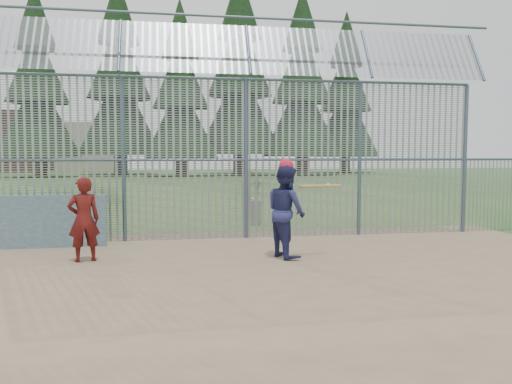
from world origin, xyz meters
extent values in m
plane|color=#2D511E|center=(0.00, 0.00, 0.00)|extent=(120.00, 120.00, 0.00)
cube|color=#756047|center=(0.00, -0.50, 0.01)|extent=(14.00, 10.00, 0.02)
cube|color=#38566B|center=(-4.60, 2.90, 0.62)|extent=(2.50, 0.12, 1.20)
imported|color=navy|center=(0.47, 1.04, 0.97)|extent=(0.97, 1.10, 1.90)
imported|color=maroon|center=(-3.57, 1.26, 0.86)|extent=(0.71, 0.57, 1.68)
imported|color=slate|center=(2.55, 16.91, 0.45)|extent=(0.56, 0.34, 0.90)
sphere|color=red|center=(0.47, 1.04, 1.90)|extent=(0.30, 0.30, 0.30)
cylinder|color=#AA7F4C|center=(1.17, 0.89, 1.49)|extent=(0.85, 0.13, 0.07)
sphere|color=#AA7F4C|center=(0.74, 0.89, 1.49)|extent=(0.09, 0.09, 0.09)
sphere|color=white|center=(1.39, 1.12, 1.49)|extent=(0.09, 0.09, 0.09)
cylinder|color=gray|center=(0.55, 5.86, 0.35)|extent=(0.52, 0.52, 0.70)
cylinder|color=#9EA0A5|center=(0.55, 5.86, 0.72)|extent=(0.56, 0.56, 0.05)
sphere|color=#9EA0A5|center=(0.55, 5.86, 0.77)|extent=(0.10, 0.10, 0.10)
cube|color=gray|center=(-6.58, 7.89, 0.35)|extent=(0.06, 0.90, 0.70)
cylinder|color=#47566B|center=(-3.00, 3.50, 2.00)|extent=(0.10, 0.10, 4.00)
cylinder|color=#47566B|center=(0.00, 3.50, 2.00)|extent=(0.10, 0.10, 4.00)
cylinder|color=#47566B|center=(3.00, 3.50, 2.00)|extent=(0.10, 0.10, 4.00)
cylinder|color=#47566B|center=(6.00, 3.50, 2.00)|extent=(0.10, 0.10, 4.00)
cylinder|color=#47566B|center=(0.00, 3.50, 4.00)|extent=(12.00, 0.07, 0.07)
cylinder|color=#47566B|center=(0.00, 3.50, 2.00)|extent=(12.00, 0.06, 0.06)
cube|color=gray|center=(0.00, 3.50, 2.00)|extent=(12.00, 0.02, 4.00)
cube|color=gray|center=(0.00, 3.12, 4.65)|extent=(12.00, 0.77, 1.31)
cylinder|color=#47566B|center=(6.00, 3.50, 1.00)|extent=(0.08, 0.08, 2.00)
cylinder|color=#332319|center=(-14.00, 40.00, 1.53)|extent=(1.19, 1.19, 3.06)
cone|color=black|center=(-14.00, 40.00, 10.20)|extent=(7.48, 7.48, 13.94)
cylinder|color=#332319|center=(-7.00, 43.00, 1.71)|extent=(1.33, 1.33, 3.42)
cone|color=black|center=(-7.00, 43.00, 11.40)|extent=(8.36, 8.36, 15.58)
cylinder|color=#332319|center=(-1.00, 39.00, 1.44)|extent=(1.12, 1.12, 2.88)
cone|color=black|center=(-1.00, 39.00, 9.60)|extent=(7.04, 7.04, 13.12)
cylinder|color=#332319|center=(5.00, 42.00, 1.80)|extent=(1.40, 1.40, 3.60)
cone|color=black|center=(5.00, 42.00, 12.00)|extent=(8.80, 8.80, 16.40)
cylinder|color=#332319|center=(11.00, 40.00, 1.62)|extent=(1.26, 1.26, 3.24)
cone|color=black|center=(11.00, 40.00, 10.80)|extent=(7.92, 7.92, 14.76)
cylinder|color=#332319|center=(17.00, 44.00, 1.53)|extent=(1.19, 1.19, 3.06)
cone|color=black|center=(17.00, 44.00, 10.20)|extent=(7.48, 7.48, 13.94)
cube|color=brown|center=(-22.00, 55.00, 3.50)|extent=(10.00, 8.00, 7.00)
cube|color=#B2A58C|center=(-12.00, 58.00, 3.00)|extent=(8.00, 7.00, 6.00)
camera|label=1|loc=(-1.83, -8.93, 2.16)|focal=35.00mm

